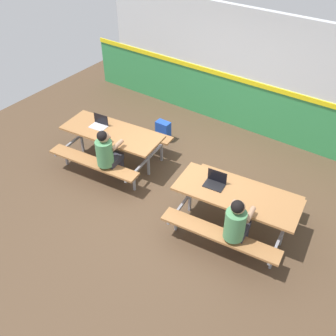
# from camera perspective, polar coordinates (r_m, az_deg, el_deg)

# --- Properties ---
(ground_plane) EXTENTS (10.00, 10.00, 0.02)m
(ground_plane) POSITION_cam_1_polar(r_m,az_deg,el_deg) (7.14, 0.21, -3.32)
(ground_plane) COLOR #4C3826
(accent_backdrop) EXTENTS (8.00, 0.14, 2.60)m
(accent_backdrop) POSITION_cam_1_polar(r_m,az_deg,el_deg) (8.45, 11.10, 13.38)
(accent_backdrop) COLOR #338C4C
(accent_backdrop) RESTS_ON ground
(picnic_table_left) EXTENTS (2.02, 1.74, 0.74)m
(picnic_table_left) POSITION_cam_1_polar(r_m,az_deg,el_deg) (7.51, -8.21, 4.32)
(picnic_table_left) COLOR #9E6B3D
(picnic_table_left) RESTS_ON ground
(picnic_table_right) EXTENTS (2.02, 1.74, 0.74)m
(picnic_table_right) POSITION_cam_1_polar(r_m,az_deg,el_deg) (6.17, 10.02, -4.89)
(picnic_table_right) COLOR #9E6B3D
(picnic_table_right) RESTS_ON ground
(student_nearer) EXTENTS (0.39, 0.54, 1.21)m
(student_nearer) POSITION_cam_1_polar(r_m,az_deg,el_deg) (6.92, -8.92, 2.24)
(student_nearer) COLOR #2D2D38
(student_nearer) RESTS_ON ground
(student_further) EXTENTS (0.39, 0.54, 1.21)m
(student_further) POSITION_cam_1_polar(r_m,az_deg,el_deg) (5.65, 10.07, -8.04)
(student_further) COLOR #2D2D38
(student_further) RESTS_ON ground
(laptop_silver) EXTENTS (0.34, 0.25, 0.22)m
(laptop_silver) POSITION_cam_1_polar(r_m,az_deg,el_deg) (7.58, -10.11, 6.39)
(laptop_silver) COLOR silver
(laptop_silver) RESTS_ON picnic_table_left
(laptop_dark) EXTENTS (0.34, 0.25, 0.22)m
(laptop_dark) POSITION_cam_1_polar(r_m,az_deg,el_deg) (6.14, 6.98, -2.09)
(laptop_dark) COLOR black
(laptop_dark) RESTS_ON picnic_table_right
(backpack_dark) EXTENTS (0.30, 0.22, 0.44)m
(backpack_dark) POSITION_cam_1_polar(r_m,az_deg,el_deg) (8.31, -0.69, 5.49)
(backpack_dark) COLOR #1E47B2
(backpack_dark) RESTS_ON ground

